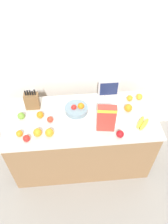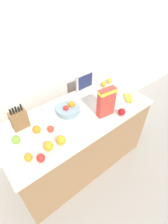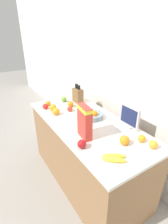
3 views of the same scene
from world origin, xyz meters
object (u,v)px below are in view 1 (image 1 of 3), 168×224
at_px(orange_by_cereal, 38,132).
at_px(orange_front_right, 19,134).
at_px(knife_block, 32,101).
at_px(orange_near_bowl, 49,133).
at_px(small_monitor, 109,89).
at_px(orange_mid_left, 139,97).
at_px(cereal_box, 106,118).
at_px(apple_by_knife_block, 21,116).
at_px(apple_front, 26,138).
at_px(orange_back_center, 40,115).
at_px(orange_front_left, 130,98).
at_px(banana_bunch, 142,123).
at_px(apple_near_bananas, 120,134).
at_px(fruit_bowl, 77,109).
at_px(apple_rear, 50,119).
at_px(orange_front_center, 128,108).

bearing_deg(orange_by_cereal, orange_front_right, 177.30).
xyz_separation_m(knife_block, orange_near_bowl, (0.20, -0.42, -0.06)).
relative_size(small_monitor, orange_mid_left, 3.23).
relative_size(cereal_box, orange_by_cereal, 3.66).
bearing_deg(small_monitor, apple_by_knife_block, -165.79).
bearing_deg(knife_block, orange_by_cereal, -79.50).
xyz_separation_m(apple_by_knife_block, apple_front, (0.08, -0.31, -0.00)).
height_order(orange_back_center, orange_front_left, orange_back_center).
distance_m(knife_block, apple_by_knife_block, 0.21).
distance_m(banana_bunch, apple_near_bananas, 0.30).
relative_size(apple_near_bananas, orange_mid_left, 1.04).
bearing_deg(cereal_box, fruit_bowl, 142.79).
height_order(small_monitor, banana_bunch, small_monitor).
bearing_deg(fruit_bowl, orange_mid_left, 9.78).
relative_size(cereal_box, apple_rear, 4.75).
distance_m(knife_block, apple_front, 0.48).
height_order(knife_block, orange_front_left, knife_block).
distance_m(cereal_box, fruit_bowl, 0.42).
bearing_deg(apple_front, orange_mid_left, 21.14).
xyz_separation_m(apple_rear, orange_front_left, (0.93, 0.25, 0.00)).
height_order(orange_front_right, orange_front_left, orange_front_left).
xyz_separation_m(apple_by_knife_block, apple_rear, (0.31, -0.08, -0.00)).
bearing_deg(orange_by_cereal, apple_rear, 54.74).
bearing_deg(apple_by_knife_block, orange_front_left, 7.98).
height_order(small_monitor, apple_near_bananas, small_monitor).
bearing_deg(apple_near_bananas, banana_bunch, 26.39).
bearing_deg(apple_front, apple_near_bananas, -1.88).
distance_m(apple_near_bananas, orange_near_bowl, 0.72).
height_order(cereal_box, orange_front_right, cereal_box).
xyz_separation_m(small_monitor, cereal_box, (-0.11, -0.48, 0.04)).
bearing_deg(knife_block, apple_near_bananas, -28.83).
relative_size(banana_bunch, orange_by_cereal, 2.35).
bearing_deg(orange_near_bowl, cereal_box, 3.63).
bearing_deg(banana_bunch, orange_front_right, -178.48).
relative_size(orange_front_center, orange_back_center, 1.15).
bearing_deg(apple_by_knife_block, cereal_box, -14.14).
xyz_separation_m(orange_near_bowl, orange_mid_left, (1.05, 0.45, -0.01)).
xyz_separation_m(apple_by_knife_block, orange_back_center, (0.21, -0.00, -0.00)).
bearing_deg(apple_front, orange_back_center, 68.43).
relative_size(knife_block, orange_mid_left, 3.98).
xyz_separation_m(cereal_box, apple_rear, (-0.58, 0.15, -0.14)).
height_order(apple_near_bananas, orange_near_bowl, orange_near_bowl).
xyz_separation_m(apple_rear, orange_back_center, (-0.11, 0.07, 0.00)).
xyz_separation_m(apple_by_knife_block, orange_front_right, (0.01, -0.24, -0.00)).
xyz_separation_m(orange_by_cereal, orange_back_center, (0.01, 0.25, -0.01)).
bearing_deg(orange_by_cereal, small_monitor, 31.84).
distance_m(knife_block, orange_front_right, 0.42).
bearing_deg(orange_front_right, orange_near_bowl, -4.13).
relative_size(cereal_box, apple_near_bananas, 4.08).
height_order(fruit_bowl, apple_by_knife_block, fruit_bowl).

